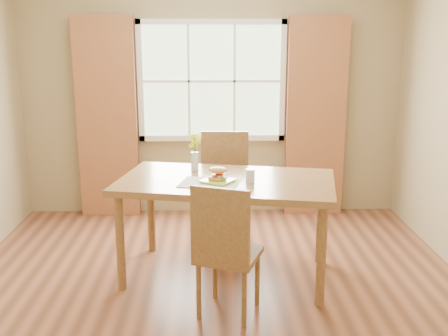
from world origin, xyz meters
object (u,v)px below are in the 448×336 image
at_px(croissant_sandwich, 218,174).
at_px(flower_vase, 195,147).
at_px(dining_table, 226,189).
at_px(water_glass, 250,176).
at_px(chair_near, 225,246).
at_px(chair_far, 225,184).

height_order(croissant_sandwich, flower_vase, flower_vase).
height_order(dining_table, croissant_sandwich, croissant_sandwich).
relative_size(croissant_sandwich, water_glass, 1.59).
bearing_deg(dining_table, water_glass, -18.36).
xyz_separation_m(croissant_sandwich, flower_vase, (-0.19, 0.42, 0.14)).
distance_m(croissant_sandwich, flower_vase, 0.48).
relative_size(dining_table, flower_vase, 5.65).
distance_m(dining_table, chair_near, 0.73).
height_order(chair_near, water_glass, chair_near).
distance_m(dining_table, flower_vase, 0.50).
xyz_separation_m(dining_table, water_glass, (0.19, -0.11, 0.14)).
relative_size(chair_near, water_glass, 9.18).
bearing_deg(chair_far, chair_near, -88.89).
height_order(chair_near, chair_far, chair_far).
bearing_deg(chair_near, water_glass, 90.45).
bearing_deg(croissant_sandwich, chair_near, -74.68).
distance_m(dining_table, croissant_sandwich, 0.22).
xyz_separation_m(chair_near, water_glass, (0.22, 0.60, 0.35)).
relative_size(dining_table, chair_far, 1.72).
relative_size(water_glass, flower_vase, 0.33).
height_order(dining_table, chair_far, chair_far).
relative_size(chair_near, croissant_sandwich, 5.76).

